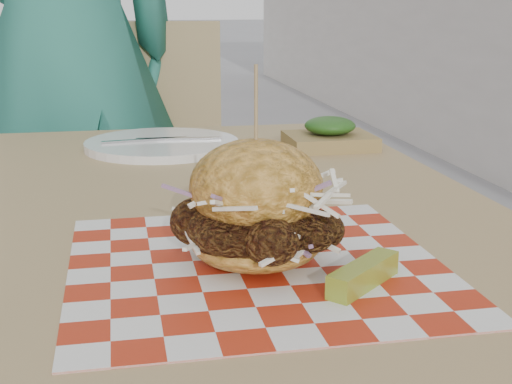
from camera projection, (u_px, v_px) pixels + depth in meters
diner at (65, 46)px, 1.71m from camera, size 0.77×0.66×1.79m
patio_table at (186, 269)px, 0.90m from camera, size 0.80×1.20×0.75m
patio_chair at (152, 175)px, 1.90m from camera, size 0.45×0.46×0.95m
paper_liner at (256, 265)px, 0.70m from camera, size 0.36×0.36×0.00m
sandwich at (256, 211)px, 0.68m from camera, size 0.17×0.17×0.19m
pickle_spear at (363, 275)px, 0.64m from camera, size 0.09×0.08×0.02m
place_setting at (162, 144)px, 1.25m from camera, size 0.27×0.27×0.02m
kraft_tray at (330, 135)px, 1.26m from camera, size 0.15×0.12×0.06m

